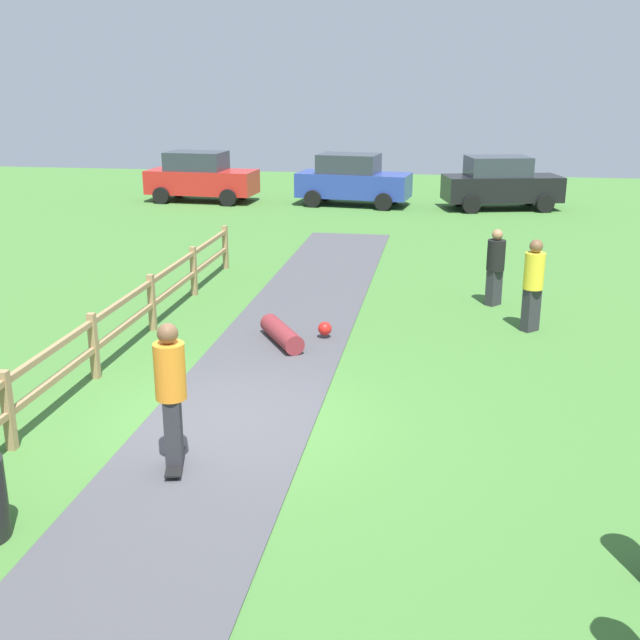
# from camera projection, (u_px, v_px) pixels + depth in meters

# --- Properties ---
(ground_plane) EXTENTS (60.00, 60.00, 0.00)m
(ground_plane) POSITION_uv_depth(u_px,v_px,m) (230.00, 422.00, 11.12)
(ground_plane) COLOR #427533
(asphalt_path) EXTENTS (2.40, 28.00, 0.02)m
(asphalt_path) POSITION_uv_depth(u_px,v_px,m) (230.00, 421.00, 11.11)
(asphalt_path) COLOR #47474C
(asphalt_path) RESTS_ON ground_plane
(wooden_fence) EXTENTS (0.12, 18.12, 1.10)m
(wooden_fence) POSITION_uv_depth(u_px,v_px,m) (55.00, 367.00, 11.31)
(wooden_fence) COLOR #997A51
(wooden_fence) RESTS_ON ground_plane
(skater_riding) EXTENTS (0.46, 0.82, 1.89)m
(skater_riding) POSITION_uv_depth(u_px,v_px,m) (171.00, 388.00, 9.48)
(skater_riding) COLOR black
(skater_riding) RESTS_ON asphalt_path
(skater_fallen) EXTENTS (1.39, 1.44, 0.36)m
(skater_fallen) POSITION_uv_depth(u_px,v_px,m) (285.00, 333.00, 14.30)
(skater_fallen) COLOR maroon
(skater_fallen) RESTS_ON asphalt_path
(bystander_black) EXTENTS (0.54, 0.54, 1.65)m
(bystander_black) POSITION_uv_depth(u_px,v_px,m) (495.00, 264.00, 16.53)
(bystander_black) COLOR #2D2D33
(bystander_black) RESTS_ON ground_plane
(bystander_yellow) EXTENTS (0.54, 0.54, 1.79)m
(bystander_yellow) POSITION_uv_depth(u_px,v_px,m) (533.00, 281.00, 14.81)
(bystander_yellow) COLOR #2D2D33
(bystander_yellow) RESTS_ON ground_plane
(parked_car_blue) EXTENTS (4.38, 2.41, 1.92)m
(parked_car_blue) POSITION_uv_depth(u_px,v_px,m) (352.00, 180.00, 29.51)
(parked_car_blue) COLOR #283D99
(parked_car_blue) RESTS_ON ground_plane
(parked_car_red) EXTENTS (4.29, 2.19, 1.92)m
(parked_car_red) POSITION_uv_depth(u_px,v_px,m) (201.00, 177.00, 30.41)
(parked_car_red) COLOR red
(parked_car_red) RESTS_ON ground_plane
(parked_car_black) EXTENTS (4.48, 2.72, 1.92)m
(parked_car_black) POSITION_uv_depth(u_px,v_px,m) (501.00, 183.00, 28.65)
(parked_car_black) COLOR black
(parked_car_black) RESTS_ON ground_plane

